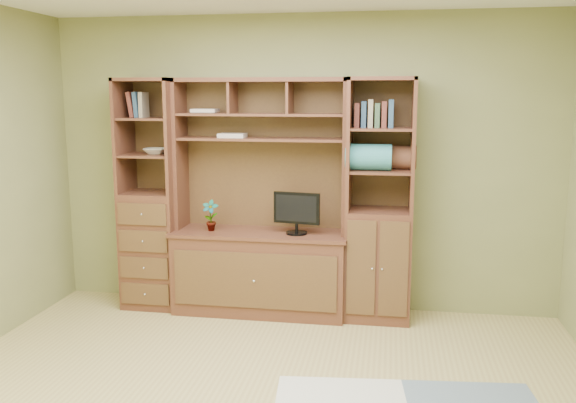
% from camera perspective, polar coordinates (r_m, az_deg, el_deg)
% --- Properties ---
extents(room, '(4.60, 4.10, 2.64)m').
position_cam_1_polar(room, '(3.48, -3.53, -0.13)').
color(room, tan).
rests_on(room, ground).
extents(center_hutch, '(1.54, 0.53, 2.05)m').
position_cam_1_polar(center_hutch, '(5.26, -2.67, 0.30)').
color(center_hutch, '#522B1C').
rests_on(center_hutch, ground).
extents(left_tower, '(0.50, 0.45, 2.05)m').
position_cam_1_polar(left_tower, '(5.60, -12.64, 0.65)').
color(left_tower, '#522B1C').
rests_on(left_tower, ground).
extents(right_tower, '(0.55, 0.45, 2.05)m').
position_cam_1_polar(right_tower, '(5.19, 8.56, 0.05)').
color(right_tower, '#522B1C').
rests_on(right_tower, ground).
extents(monitor, '(0.43, 0.24, 0.50)m').
position_cam_1_polar(monitor, '(5.18, 0.81, -0.38)').
color(monitor, black).
rests_on(monitor, center_hutch).
extents(orchid, '(0.14, 0.10, 0.27)m').
position_cam_1_polar(orchid, '(5.37, -7.28, -1.31)').
color(orchid, '#A24B37').
rests_on(orchid, center_hutch).
extents(magazines, '(0.23, 0.17, 0.04)m').
position_cam_1_polar(magazines, '(5.35, -5.22, 6.18)').
color(magazines, '#C0B1A3').
rests_on(magazines, center_hutch).
extents(bowl, '(0.21, 0.21, 0.05)m').
position_cam_1_polar(bowl, '(5.53, -12.26, 4.63)').
color(bowl, beige).
rests_on(bowl, left_tower).
extents(blanket_teal, '(0.38, 0.22, 0.22)m').
position_cam_1_polar(blanket_teal, '(5.09, 7.55, 4.14)').
color(blanket_teal, teal).
rests_on(blanket_teal, right_tower).
extents(blanket_red, '(0.35, 0.20, 0.20)m').
position_cam_1_polar(blanket_red, '(5.22, 9.97, 4.09)').
color(blanket_red, brown).
rests_on(blanket_red, right_tower).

